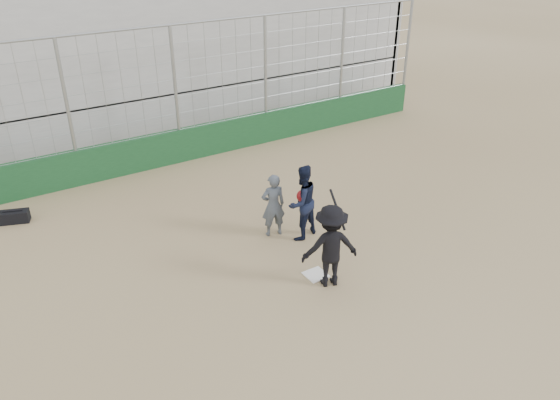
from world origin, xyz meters
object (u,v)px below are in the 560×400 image
catcher_crouched (302,214)px  equipment_bag (14,217)px  batter_at_plate (330,246)px  umpire (273,208)px

catcher_crouched → equipment_bag: size_ratio=1.61×
batter_at_plate → equipment_bag: (-5.00, 6.06, -0.73)m
catcher_crouched → umpire: (-0.49, 0.46, 0.09)m
equipment_bag → umpire: bearing=-37.4°
equipment_bag → batter_at_plate: bearing=-50.5°
catcher_crouched → equipment_bag: catcher_crouched is taller
batter_at_plate → catcher_crouched: batter_at_plate is taller
batter_at_plate → equipment_bag: batter_at_plate is taller
batter_at_plate → equipment_bag: 7.89m
batter_at_plate → umpire: bearing=89.0°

